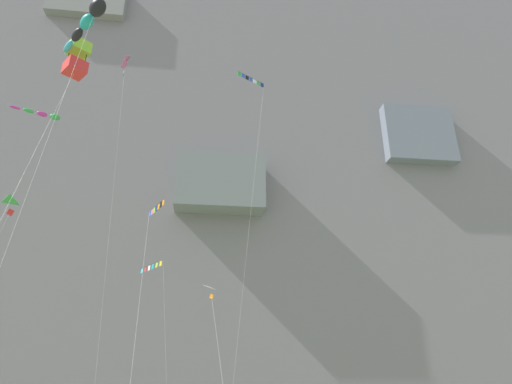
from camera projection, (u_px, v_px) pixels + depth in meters
The scene contains 10 objects.
cliff_face at pixel (220, 129), 77.45m from camera, with size 180.00×25.95×84.25m.
kite_box_high_right at pixel (77, 59), 24.77m from camera, with size 1.88×6.21×19.77m.
kite_banner_far_left at pixel (155, 218), 29.71m from camera, with size 1.36×6.87×12.76m.
kite_banner_mid_center at pixel (152, 271), 40.41m from camera, with size 3.83×4.75×11.22m.
kite_delta_high_left at pixel (216, 298), 31.73m from camera, with size 1.32×5.19×7.25m.
kite_banner_far_right at pixel (251, 96), 42.81m from camera, with size 2.93×2.06×29.57m.
kite_diamond_mid_left at pixel (125, 68), 47.86m from camera, with size 2.45×4.45×35.24m.
kite_windsock_mid_right at pixel (43, 115), 44.35m from camera, with size 4.52×5.88×26.86m.
kite_delta_front_field at pixel (17, 214), 34.50m from camera, with size 2.27×6.39×13.92m.
kite_windsock_low_right at pixel (88, 21), 22.24m from camera, with size 3.48×5.73×19.17m.
Camera 1 is at (-1.60, -4.14, 2.05)m, focal length 30.02 mm.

